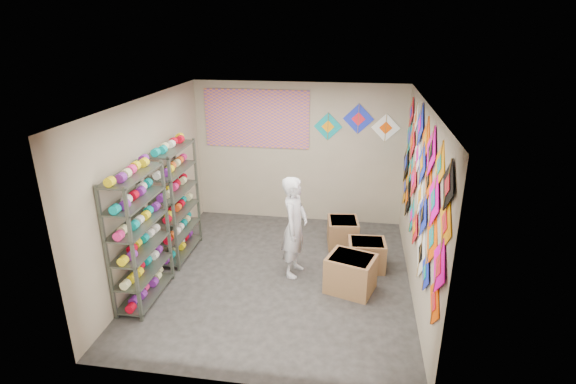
% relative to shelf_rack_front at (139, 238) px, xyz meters
% --- Properties ---
extents(ground, '(4.50, 4.50, 0.00)m').
position_rel_shelf_rack_front_xyz_m(ground, '(1.78, 0.85, -0.95)').
color(ground, '#282523').
extents(room_walls, '(4.50, 4.50, 4.50)m').
position_rel_shelf_rack_front_xyz_m(room_walls, '(1.78, 0.85, 0.69)').
color(room_walls, tan).
rests_on(room_walls, ground).
extents(shelf_rack_front, '(0.40, 1.10, 1.90)m').
position_rel_shelf_rack_front_xyz_m(shelf_rack_front, '(0.00, 0.00, 0.00)').
color(shelf_rack_front, '#4C5147').
rests_on(shelf_rack_front, ground).
extents(shelf_rack_back, '(0.40, 1.10, 1.90)m').
position_rel_shelf_rack_front_xyz_m(shelf_rack_back, '(0.00, 1.30, 0.00)').
color(shelf_rack_back, '#4C5147').
rests_on(shelf_rack_back, ground).
extents(string_spools, '(0.12, 2.36, 0.12)m').
position_rel_shelf_rack_front_xyz_m(string_spools, '(-0.00, 0.65, 0.10)').
color(string_spools, '#FF2680').
rests_on(string_spools, ground).
extents(kite_wall_display, '(0.06, 4.33, 2.09)m').
position_rel_shelf_rack_front_xyz_m(kite_wall_display, '(3.76, 0.88, 0.68)').
color(kite_wall_display, '#FF5000').
rests_on(kite_wall_display, room_walls).
extents(back_wall_kites, '(1.58, 0.02, 0.71)m').
position_rel_shelf_rack_front_xyz_m(back_wall_kites, '(2.86, 3.09, 1.01)').
color(back_wall_kites, '#099296').
rests_on(back_wall_kites, room_walls).
extents(poster, '(2.00, 0.01, 1.10)m').
position_rel_shelf_rack_front_xyz_m(poster, '(0.98, 3.08, 1.05)').
color(poster, '#784699').
rests_on(poster, room_walls).
extents(shopkeeper, '(0.72, 0.59, 1.60)m').
position_rel_shelf_rack_front_xyz_m(shopkeeper, '(2.01, 1.00, -0.15)').
color(shopkeeper, silver).
rests_on(shopkeeper, ground).
extents(carton_a, '(0.79, 0.72, 0.55)m').
position_rel_shelf_rack_front_xyz_m(carton_a, '(2.89, 0.64, -0.68)').
color(carton_a, '#956941').
rests_on(carton_a, ground).
extents(carton_b, '(0.61, 0.51, 0.47)m').
position_rel_shelf_rack_front_xyz_m(carton_b, '(3.12, 1.32, -0.71)').
color(carton_b, '#956941').
rests_on(carton_b, ground).
extents(carton_c, '(0.58, 0.62, 0.49)m').
position_rel_shelf_rack_front_xyz_m(carton_c, '(2.72, 2.04, -0.70)').
color(carton_c, '#956941').
rests_on(carton_c, ground).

